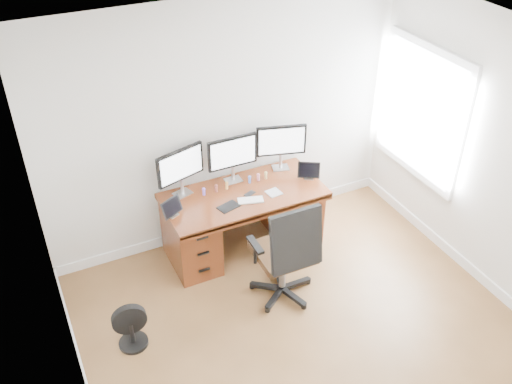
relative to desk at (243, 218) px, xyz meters
name	(u,v)px	position (x,y,z in m)	size (l,w,h in m)	color
ground	(329,366)	(0.00, -1.83, -0.40)	(4.50, 4.50, 0.00)	brown
back_wall	(225,124)	(0.00, 0.42, 0.95)	(4.00, 0.10, 2.70)	silver
desk	(243,218)	(0.00, 0.00, 0.00)	(1.70, 0.80, 0.75)	#572611
office_chair	(285,267)	(0.05, -0.89, -0.02)	(0.67, 0.63, 1.17)	black
floor_fan	(131,327)	(-1.50, -0.83, -0.18)	(0.32, 0.27, 0.47)	black
monitor_left	(180,167)	(-0.58, 0.24, 0.68)	(0.54, 0.19, 0.53)	silver
monitor_center	(233,154)	(0.00, 0.24, 0.68)	(0.55, 0.14, 0.53)	silver
monitor_right	(281,142)	(0.58, 0.24, 0.68)	(0.54, 0.19, 0.53)	silver
tablet_left	(172,209)	(-0.80, -0.08, 0.43)	(0.24, 0.17, 0.19)	silver
tablet_right	(309,172)	(0.76, -0.08, 0.43)	(0.24, 0.18, 0.19)	silver
keyboard	(251,200)	(0.01, -0.19, 0.36)	(0.26, 0.11, 0.01)	white
trackpad	(274,193)	(0.29, -0.17, 0.35)	(0.14, 0.14, 0.01)	silver
drawing_tablet	(228,207)	(-0.24, -0.19, 0.35)	(0.22, 0.14, 0.01)	black
phone	(250,194)	(0.05, -0.08, 0.35)	(0.12, 0.06, 0.01)	black
figurine_purple	(204,191)	(-0.39, 0.12, 0.40)	(0.04, 0.04, 0.09)	#835BDE
figurine_brown	(216,188)	(-0.25, 0.12, 0.40)	(0.04, 0.04, 0.09)	brown
figurine_orange	(227,185)	(-0.13, 0.12, 0.40)	(0.04, 0.04, 0.09)	#F4B051
figurine_blue	(250,179)	(0.14, 0.12, 0.40)	(0.04, 0.04, 0.09)	#5475E0
figurine_pink	(258,177)	(0.24, 0.12, 0.40)	(0.04, 0.04, 0.09)	pink
figurine_yellow	(266,175)	(0.34, 0.12, 0.40)	(0.04, 0.04, 0.09)	tan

